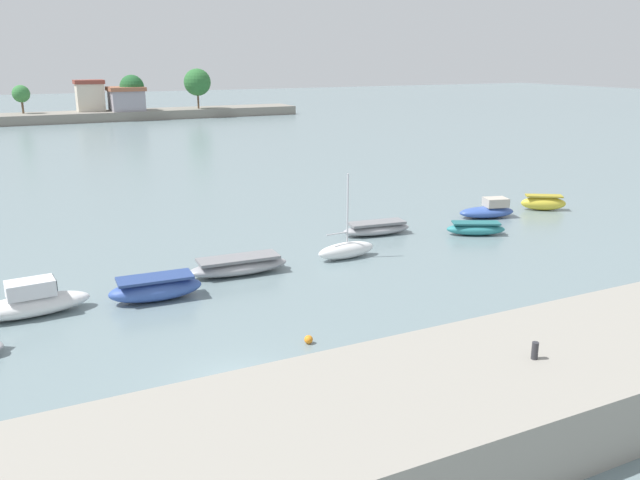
{
  "coord_description": "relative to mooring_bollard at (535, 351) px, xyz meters",
  "views": [
    {
      "loc": [
        -6.7,
        -20.04,
        11.4
      ],
      "look_at": [
        10.08,
        13.73,
        0.66
      ],
      "focal_mm": 36.47,
      "sensor_mm": 36.0,
      "label": 1
    }
  ],
  "objects": [
    {
      "name": "ground_plane",
      "position": [
        -7.6,
        6.39,
        -2.5
      ],
      "size": [
        400.0,
        400.0,
        0.0
      ],
      "primitive_type": "plane",
      "color": "slate"
    },
    {
      "name": "seawall_embankment",
      "position": [
        -7.6,
        0.24,
        -1.39
      ],
      "size": [
        95.69,
        6.45,
        2.22
      ],
      "primitive_type": "cube",
      "color": "gray",
      "rests_on": "ground"
    },
    {
      "name": "mooring_bollard",
      "position": [
        0.0,
        0.0,
        0.0
      ],
      "size": [
        0.21,
        0.21,
        0.56
      ],
      "primitive_type": "cylinder",
      "color": "#2D2D33",
      "rests_on": "seawall_embankment"
    },
    {
      "name": "moored_boat_1",
      "position": [
        -13.82,
        16.78,
        -1.87
      ],
      "size": [
        5.3,
        2.07,
        1.67
      ],
      "rotation": [
        0.0,
        0.0,
        0.08
      ],
      "color": "white",
      "rests_on": "ground"
    },
    {
      "name": "moored_boat_2",
      "position": [
        -8.3,
        16.25,
        -1.93
      ],
      "size": [
        4.51,
        1.94,
        1.18
      ],
      "rotation": [
        0.0,
        0.0,
        -0.05
      ],
      "color": "#3856A8",
      "rests_on": "ground"
    },
    {
      "name": "moored_boat_3",
      "position": [
        -3.43,
        18.12,
        -2.04
      ],
      "size": [
        5.55,
        2.01,
        0.96
      ],
      "rotation": [
        0.0,
        0.0,
        -0.05
      ],
      "color": "#9E9EA3",
      "rests_on": "ground"
    },
    {
      "name": "moored_boat_4",
      "position": [
        3.15,
        18.04,
        -2.0
      ],
      "size": [
        3.73,
        1.25,
        4.99
      ],
      "rotation": [
        0.0,
        0.0,
        0.05
      ],
      "color": "white",
      "rests_on": "ground"
    },
    {
      "name": "moored_boat_5",
      "position": [
        7.43,
        21.71,
        -2.09
      ],
      "size": [
        4.84,
        2.06,
        0.87
      ],
      "rotation": [
        0.0,
        0.0,
        -0.11
      ],
      "color": "#9E9EA3",
      "rests_on": "ground"
    },
    {
      "name": "moored_boat_6",
      "position": [
        13.25,
        18.74,
        -2.08
      ],
      "size": [
        3.98,
        2.85,
        0.86
      ],
      "rotation": [
        0.0,
        0.0,
        -0.47
      ],
      "color": "teal",
      "rests_on": "ground"
    },
    {
      "name": "moored_boat_7",
      "position": [
        17.18,
        22.11,
        -1.96
      ],
      "size": [
        4.41,
        2.66,
        1.44
      ],
      "rotation": [
        0.0,
        0.0,
        -0.27
      ],
      "color": "#3856A8",
      "rests_on": "ground"
    },
    {
      "name": "moored_boat_8",
      "position": [
        22.51,
        22.1,
        -1.93
      ],
      "size": [
        3.41,
        2.72,
        1.17
      ],
      "rotation": [
        0.0,
        0.0,
        -0.57
      ],
      "color": "yellow",
      "rests_on": "ground"
    },
    {
      "name": "mooring_buoy_0",
      "position": [
        -3.83,
        8.48,
        -2.32
      ],
      "size": [
        0.36,
        0.36,
        0.36
      ],
      "primitive_type": "sphere",
      "color": "orange",
      "rests_on": "ground"
    },
    {
      "name": "distant_shoreline",
      "position": [
        -8.36,
        110.79,
        -0.15
      ],
      "size": [
        95.45,
        8.17,
        9.04
      ],
      "color": "gray",
      "rests_on": "ground"
    }
  ]
}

